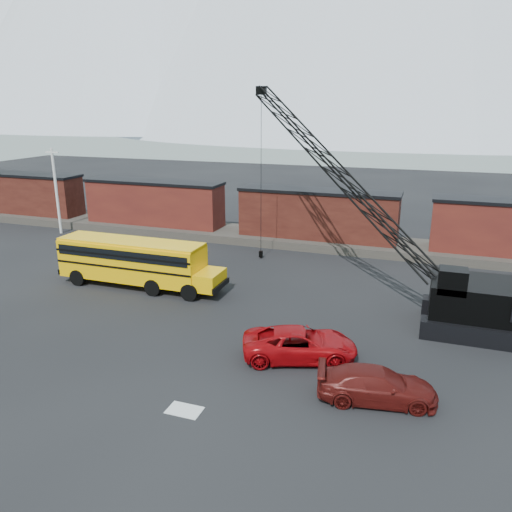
# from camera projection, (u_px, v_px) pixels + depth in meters

# --- Properties ---
(ground) EXTENTS (160.00, 160.00, 0.00)m
(ground) POSITION_uv_depth(u_px,v_px,m) (214.00, 362.00, 23.77)
(ground) COLOR black
(ground) RESTS_ON ground
(gravel_berm) EXTENTS (120.00, 5.00, 0.70)m
(gravel_berm) POSITION_uv_depth(u_px,v_px,m) (317.00, 241.00, 43.52)
(gravel_berm) COLOR #4B443E
(gravel_berm) RESTS_ON ground
(boxcar_west_far) EXTENTS (13.70, 3.10, 4.17)m
(boxcar_west_far) POSITION_uv_depth(u_px,v_px,m) (23.00, 193.00, 53.02)
(boxcar_west_far) COLOR #501F16
(boxcar_west_far) RESTS_ON gravel_berm
(boxcar_west_near) EXTENTS (13.70, 3.10, 4.17)m
(boxcar_west_near) POSITION_uv_depth(u_px,v_px,m) (155.00, 202.00, 47.92)
(boxcar_west_near) COLOR #471714
(boxcar_west_near) RESTS_ON gravel_berm
(boxcar_mid) EXTENTS (13.70, 3.10, 4.17)m
(boxcar_mid) POSITION_uv_depth(u_px,v_px,m) (318.00, 214.00, 42.81)
(boxcar_mid) COLOR #501F16
(boxcar_mid) RESTS_ON gravel_berm
(utility_pole) EXTENTS (1.40, 0.24, 8.00)m
(utility_pole) POSITION_uv_depth(u_px,v_px,m) (56.00, 190.00, 46.46)
(utility_pole) COLOR silver
(utility_pole) RESTS_ON ground
(snow_patch) EXTENTS (1.40, 0.90, 0.02)m
(snow_patch) POSITION_uv_depth(u_px,v_px,m) (184.00, 410.00, 20.00)
(snow_patch) COLOR silver
(snow_patch) RESTS_ON ground
(school_bus) EXTENTS (11.65, 2.65, 3.19)m
(school_bus) POSITION_uv_depth(u_px,v_px,m) (136.00, 261.00, 33.15)
(school_bus) COLOR #F6B205
(school_bus) RESTS_ON ground
(red_pickup) EXTENTS (6.01, 4.18, 1.52)m
(red_pickup) POSITION_uv_depth(u_px,v_px,m) (300.00, 344.00, 23.92)
(red_pickup) COLOR #A2070C
(red_pickup) RESTS_ON ground
(maroon_suv) EXTENTS (5.15, 2.83, 1.42)m
(maroon_suv) POSITION_uv_depth(u_px,v_px,m) (377.00, 385.00, 20.49)
(maroon_suv) COLOR #51110E
(maroon_suv) RESTS_ON ground
(crawler_crane) EXTENTS (18.46, 11.33, 13.25)m
(crawler_crane) POSITION_uv_depth(u_px,v_px,m) (340.00, 175.00, 31.55)
(crawler_crane) COLOR black
(crawler_crane) RESTS_ON ground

